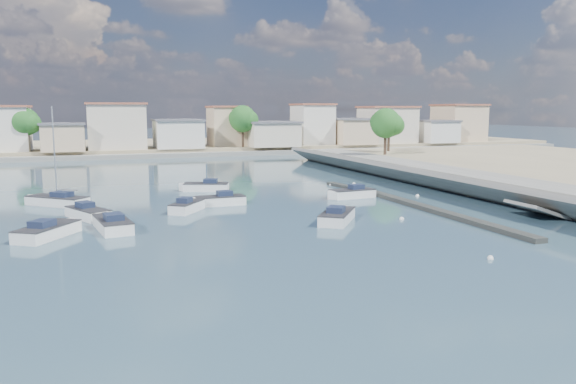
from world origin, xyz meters
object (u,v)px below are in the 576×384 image
object	(u,v)px
motorboat_b	(188,207)
motorboat_f	(204,187)
motorboat_d	(350,194)
motorboat_h	(338,216)
motorboat_e	(50,231)
sailboat	(55,201)
motorboat_a	(112,224)
motorboat_c	(217,201)
motorboat_g	(89,214)

from	to	relation	value
motorboat_b	motorboat_f	xyz separation A→B (m)	(3.62, 11.57, 0.00)
motorboat_d	motorboat_f	distance (m)	15.69
motorboat_f	motorboat_h	size ratio (longest dim) A/B	1.01
motorboat_b	motorboat_d	bearing A→B (deg)	7.09
motorboat_e	sailboat	distance (m)	13.45
motorboat_e	motorboat_h	xyz separation A→B (m)	(20.47, -1.71, 0.00)
motorboat_a	motorboat_h	size ratio (longest dim) A/B	1.12
motorboat_b	motorboat_d	size ratio (longest dim) A/B	0.82
motorboat_d	motorboat_f	bearing A→B (deg)	142.44
motorboat_c	motorboat_e	bearing A→B (deg)	-147.33
motorboat_e	motorboat_h	bearing A→B (deg)	-4.77
motorboat_e	motorboat_f	xyz separation A→B (m)	(13.99, 18.00, -0.00)
motorboat_b	sailboat	xyz separation A→B (m)	(-10.72, 7.01, 0.04)
motorboat_e	motorboat_g	xyz separation A→B (m)	(2.53, 5.67, 0.00)
motorboat_c	motorboat_d	xyz separation A→B (m)	(13.08, -0.12, -0.00)
motorboat_d	motorboat_b	bearing A→B (deg)	-172.91
motorboat_c	sailboat	bearing A→B (deg)	160.35
sailboat	motorboat_g	bearing A→B (deg)	-69.66
motorboat_b	motorboat_h	xyz separation A→B (m)	(10.10, -8.14, 0.00)
motorboat_f	motorboat_g	world-z (taller)	same
motorboat_c	motorboat_f	xyz separation A→B (m)	(0.64, 9.44, -0.00)
motorboat_b	motorboat_d	distance (m)	16.18
motorboat_g	sailboat	xyz separation A→B (m)	(-2.88, 7.77, 0.04)
motorboat_a	motorboat_d	bearing A→B (deg)	18.25
motorboat_c	motorboat_h	distance (m)	12.49
motorboat_c	motorboat_f	size ratio (longest dim) A/B	0.96
motorboat_a	motorboat_e	bearing A→B (deg)	-165.39
motorboat_d	motorboat_g	world-z (taller)	same
motorboat_a	motorboat_f	xyz separation A→B (m)	(9.96, 16.95, -0.00)
motorboat_a	motorboat_g	size ratio (longest dim) A/B	1.16
motorboat_f	motorboat_e	bearing A→B (deg)	-127.85
motorboat_f	motorboat_b	bearing A→B (deg)	-107.38
motorboat_e	motorboat_a	bearing A→B (deg)	14.61
motorboat_a	motorboat_h	world-z (taller)	same
motorboat_c	motorboat_g	distance (m)	11.20
motorboat_g	motorboat_f	bearing A→B (deg)	47.09
motorboat_h	motorboat_a	bearing A→B (deg)	170.48
motorboat_c	motorboat_f	distance (m)	9.46
motorboat_d	motorboat_h	xyz separation A→B (m)	(-5.96, -10.14, 0.00)
motorboat_a	sailboat	size ratio (longest dim) A/B	0.64
motorboat_c	motorboat_d	bearing A→B (deg)	-0.54
motorboat_g	motorboat_h	bearing A→B (deg)	-22.37
motorboat_a	motorboat_c	xyz separation A→B (m)	(9.32, 7.51, 0.00)
motorboat_c	sailboat	xyz separation A→B (m)	(-13.70, 4.89, 0.04)
motorboat_b	motorboat_h	bearing A→B (deg)	-38.89
motorboat_h	sailboat	world-z (taller)	sailboat
motorboat_g	motorboat_h	xyz separation A→B (m)	(17.94, -7.38, -0.00)
sailboat	motorboat_d	bearing A→B (deg)	-10.61
motorboat_b	motorboat_g	distance (m)	7.88
motorboat_f	sailboat	world-z (taller)	sailboat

